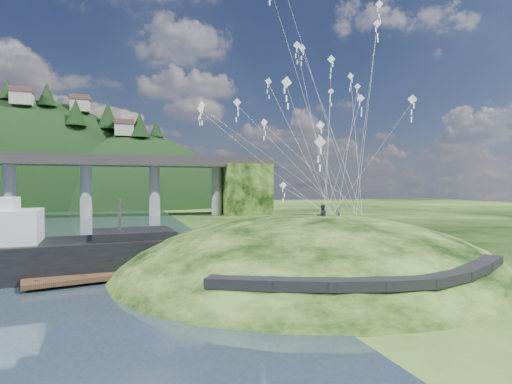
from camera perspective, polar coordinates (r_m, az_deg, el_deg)
name	(u,v)px	position (r m, az deg, el deg)	size (l,w,h in m)	color
ground	(232,283)	(32.16, -3.51, -12.79)	(320.00, 320.00, 0.00)	black
grass_hill	(312,287)	(37.09, 8.05, -13.32)	(36.00, 32.00, 13.00)	black
footpath	(390,276)	(26.21, 18.64, -11.35)	(22.29, 5.84, 0.83)	black
bridge	(38,176)	(101.99, -28.72, 2.02)	(160.00, 11.00, 15.00)	#2D2B2B
far_ridge	(13,230)	(157.22, -31.36, -4.66)	(153.00, 70.00, 94.50)	black
work_barge	(27,252)	(38.17, -29.86, -7.39)	(25.30, 8.41, 8.72)	black
wooden_dock	(125,274)	(34.72, -18.22, -11.03)	(14.80, 5.37, 1.05)	#3B2518
kite_flyers	(325,205)	(35.39, 9.84, -1.84)	(2.78, 1.33, 2.01)	#252632
kite_swarm	(306,78)	(38.91, 7.19, 15.82)	(20.08, 17.15, 18.84)	white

